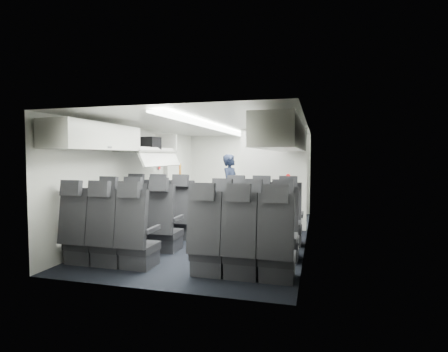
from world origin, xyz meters
The scene contains 14 objects.
cabin_shell centered at (0.00, 0.00, 1.12)m, with size 3.41×6.01×2.16m.
seat_row_front centered at (0.00, -0.53, 0.40)m, with size 3.33×0.56×1.24m.
seat_row_mid centered at (0.00, -1.43, 0.40)m, with size 3.33×0.56×1.24m.
seat_row_rear centered at (0.00, -2.33, 0.40)m, with size 3.33×0.56×1.24m.
overhead_bin_left_rear centered at (-1.40, -2.00, 1.86)m, with size 0.53×1.80×0.40m.
overhead_bin_left_front_open centered at (-1.44, -0.25, 1.74)m, with size 0.64×1.70×0.72m.
overhead_bin_right_rear centered at (1.40, -2.00, 1.86)m, with size 0.53×1.80×0.40m.
overhead_bin_right_front centered at (1.40, -0.25, 1.86)m, with size 0.53×1.70×0.40m.
bulkhead_partition centered at (0.98, 0.80, 1.08)m, with size 1.40×0.15×2.13m.
galley_unit centered at (0.95, 2.72, 0.95)m, with size 0.85×0.52×1.90m.
boarding_door centered at (-1.64, 1.55, 0.95)m, with size 0.12×1.27×1.86m.
flight_attendant centered at (-0.12, 1.47, 0.81)m, with size 0.59×0.39×1.61m, color black.
carry_on_bag centered at (-1.43, -0.18, 1.83)m, with size 0.42×0.30×0.25m, color black.
papers centered at (0.07, 1.42, 1.06)m, with size 0.22×0.02×0.15m, color white.
Camera 1 is at (1.90, -6.64, 1.56)m, focal length 28.00 mm.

